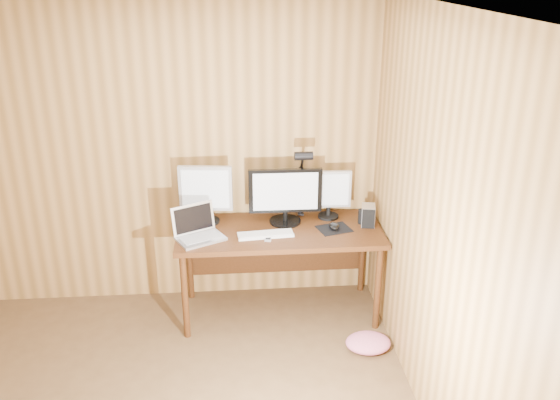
{
  "coord_description": "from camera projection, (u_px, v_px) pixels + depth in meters",
  "views": [
    {
      "loc": [
        0.59,
        -2.56,
        2.71
      ],
      "look_at": [
        0.93,
        1.58,
        1.02
      ],
      "focal_mm": 38.0,
      "sensor_mm": 36.0,
      "label": 1
    }
  ],
  "objects": [
    {
      "name": "fabric_pile",
      "position": [
        368.0,
        343.0,
        4.43
      ],
      "size": [
        0.4,
        0.36,
        0.11
      ],
      "primitive_type": null,
      "rotation": [
        0.0,
        0.0,
        0.27
      ],
      "color": "#D26582",
      "rests_on": "floor"
    },
    {
      "name": "room_shell",
      "position": [
        116.0,
        284.0,
        2.88
      ],
      "size": [
        4.0,
        4.0,
        4.0
      ],
      "color": "brown",
      "rests_on": "ground"
    },
    {
      "name": "mousepad",
      "position": [
        334.0,
        229.0,
        4.65
      ],
      "size": [
        0.29,
        0.26,
        0.0
      ],
      "primitive_type": "cube",
      "rotation": [
        0.0,
        0.0,
        0.28
      ],
      "color": "black",
      "rests_on": "desk"
    },
    {
      "name": "laptop",
      "position": [
        197.0,
        230.0,
        4.49
      ],
      "size": [
        0.42,
        0.39,
        0.25
      ],
      "rotation": [
        0.0,
        0.0,
        0.48
      ],
      "color": "silver",
      "rests_on": "desk"
    },
    {
      "name": "monitor_left",
      "position": [
        206.0,
        192.0,
        4.67
      ],
      "size": [
        0.42,
        0.2,
        0.47
      ],
      "rotation": [
        0.0,
        0.0,
        -0.11
      ],
      "color": "black",
      "rests_on": "desk"
    },
    {
      "name": "mouse",
      "position": [
        334.0,
        226.0,
        4.64
      ],
      "size": [
        0.11,
        0.14,
        0.04
      ],
      "primitive_type": "ellipsoid",
      "rotation": [
        0.0,
        0.0,
        0.36
      ],
      "color": "black",
      "rests_on": "mousepad"
    },
    {
      "name": "desk",
      "position": [
        279.0,
        239.0,
        4.75
      ],
      "size": [
        1.6,
        0.7,
        0.75
      ],
      "color": "#41210D",
      "rests_on": "floor"
    },
    {
      "name": "phone",
      "position": [
        268.0,
        238.0,
        4.48
      ],
      "size": [
        0.06,
        0.1,
        0.01
      ],
      "rotation": [
        0.0,
        0.0,
        -0.16
      ],
      "color": "silver",
      "rests_on": "desk"
    },
    {
      "name": "desk_lamp",
      "position": [
        302.0,
        174.0,
        4.69
      ],
      "size": [
        0.14,
        0.21,
        0.63
      ],
      "rotation": [
        0.0,
        0.0,
        0.18
      ],
      "color": "black",
      "rests_on": "desk"
    },
    {
      "name": "monitor_right",
      "position": [
        329.0,
        193.0,
        4.78
      ],
      "size": [
        0.35,
        0.17,
        0.4
      ],
      "rotation": [
        0.0,
        0.0,
        -0.02
      ],
      "color": "black",
      "rests_on": "desk"
    },
    {
      "name": "monitor_center",
      "position": [
        285.0,
        195.0,
        4.68
      ],
      "size": [
        0.58,
        0.25,
        0.45
      ],
      "rotation": [
        0.0,
        0.0,
        -0.01
      ],
      "color": "black",
      "rests_on": "desk"
    },
    {
      "name": "hard_drive",
      "position": [
        368.0,
        215.0,
        4.69
      ],
      "size": [
        0.13,
        0.17,
        0.16
      ],
      "rotation": [
        0.0,
        0.0,
        -0.19
      ],
      "color": "silver",
      "rests_on": "desk"
    },
    {
      "name": "keyboard",
      "position": [
        266.0,
        234.0,
        4.53
      ],
      "size": [
        0.44,
        0.17,
        0.02
      ],
      "rotation": [
        0.0,
        0.0,
        0.09
      ],
      "color": "white",
      "rests_on": "desk"
    },
    {
      "name": "speaker",
      "position": [
        361.0,
        216.0,
        4.73
      ],
      "size": [
        0.05,
        0.05,
        0.12
      ],
      "primitive_type": "cylinder",
      "color": "black",
      "rests_on": "desk"
    }
  ]
}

